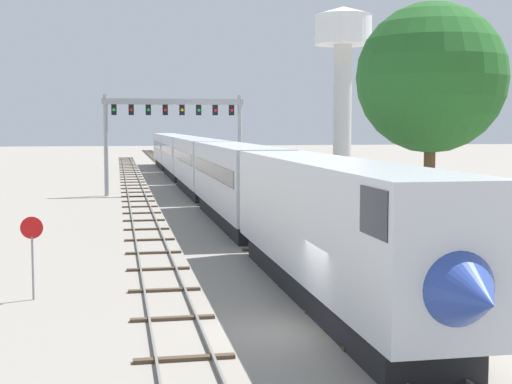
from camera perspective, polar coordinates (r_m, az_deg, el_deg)
The scene contains 8 objects.
ground_plane at distance 21.82m, azimuth 3.32°, elevation -10.73°, with size 400.00×400.00×0.00m, color gray.
track_main at distance 80.88m, azimuth -5.62°, elevation 0.94°, with size 2.60×200.00×0.16m.
track_near at distance 60.66m, azimuth -9.12°, elevation -0.50°, with size 2.60×160.00×0.16m.
passenger_train at distance 65.64m, azimuth -4.46°, elevation 2.20°, with size 3.04×102.34×4.80m.
signal_gantry at distance 64.04m, azimuth -6.37°, elevation 5.49°, with size 12.10×0.49×8.61m.
water_tower at distance 107.10m, azimuth 6.73°, elevation 11.11°, with size 8.17×8.17×22.69m.
stop_sign at distance 26.38m, azimuth -16.89°, elevation -4.00°, with size 0.76×0.08×2.88m.
trackside_tree_left at distance 37.43m, azimuth 13.38°, elevation 8.53°, with size 7.34×7.34×11.96m.
Camera 1 is at (-5.11, -20.35, 5.97)m, focal length 51.82 mm.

